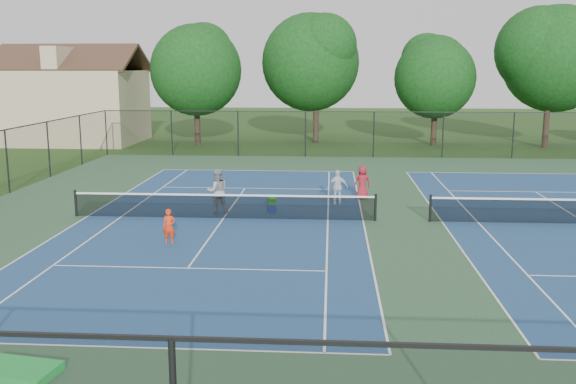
# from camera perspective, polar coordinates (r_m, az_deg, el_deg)

# --- Properties ---
(ground) EXTENTS (140.00, 140.00, 0.00)m
(ground) POSITION_cam_1_polar(r_m,az_deg,el_deg) (25.25, 10.13, -2.59)
(ground) COLOR #234716
(ground) RESTS_ON ground
(court_pad) EXTENTS (36.00, 36.00, 0.01)m
(court_pad) POSITION_cam_1_polar(r_m,az_deg,el_deg) (25.25, 10.13, -2.58)
(court_pad) COLOR #294A2C
(court_pad) RESTS_ON ground
(tennis_court_left) EXTENTS (12.00, 23.83, 1.07)m
(tennis_court_left) POSITION_cam_1_polar(r_m,az_deg,el_deg) (25.42, -5.76, -2.15)
(tennis_court_left) COLOR navy
(tennis_court_left) RESTS_ON ground
(perimeter_fence) EXTENTS (36.08, 36.08, 3.02)m
(perimeter_fence) POSITION_cam_1_polar(r_m,az_deg,el_deg) (24.93, 10.25, 0.99)
(perimeter_fence) COLOR black
(perimeter_fence) RESTS_ON ground
(tree_back_a) EXTENTS (6.80, 6.80, 9.15)m
(tree_back_a) POSITION_cam_1_polar(r_m,az_deg,el_deg) (49.46, -8.20, 11.13)
(tree_back_a) COLOR #2D2116
(tree_back_a) RESTS_ON ground
(tree_back_b) EXTENTS (7.60, 7.60, 10.03)m
(tree_back_b) POSITION_cam_1_polar(r_m,az_deg,el_deg) (50.42, 2.54, 11.86)
(tree_back_b) COLOR #2D2116
(tree_back_b) RESTS_ON ground
(tree_back_c) EXTENTS (6.00, 6.00, 8.40)m
(tree_back_c) POSITION_cam_1_polar(r_m,az_deg,el_deg) (50.01, 13.04, 10.32)
(tree_back_c) COLOR #2D2116
(tree_back_c) RESTS_ON ground
(tree_back_d) EXTENTS (7.80, 7.80, 10.37)m
(tree_back_d) POSITION_cam_1_polar(r_m,az_deg,el_deg) (50.92, 22.39, 11.31)
(tree_back_d) COLOR #2D2116
(tree_back_d) RESTS_ON ground
(clapboard_house) EXTENTS (10.80, 8.10, 7.65)m
(clapboard_house) POSITION_cam_1_polar(r_m,az_deg,el_deg) (53.44, -18.53, 7.50)
(clapboard_house) COLOR tan
(clapboard_house) RESTS_ON ground
(child_player) EXTENTS (0.44, 0.29, 1.19)m
(child_player) POSITION_cam_1_polar(r_m,az_deg,el_deg) (22.02, -10.53, -3.03)
(child_player) COLOR #F93710
(child_player) RESTS_ON ground
(instructor) EXTENTS (1.06, 0.93, 1.83)m
(instructor) POSITION_cam_1_polar(r_m,az_deg,el_deg) (26.24, -6.29, 0.08)
(instructor) COLOR #9B9B9E
(instructor) RESTS_ON ground
(bystander_a) EXTENTS (0.89, 0.39, 1.50)m
(bystander_a) POSITION_cam_1_polar(r_m,az_deg,el_deg) (27.91, 4.45, 0.43)
(bystander_a) COLOR white
(bystander_a) RESTS_ON ground
(bystander_c) EXTENTS (0.84, 0.66, 1.53)m
(bystander_c) POSITION_cam_1_polar(r_m,az_deg,el_deg) (29.10, 6.62, 0.85)
(bystander_c) COLOR maroon
(bystander_c) RESTS_ON ground
(ball_crate) EXTENTS (0.40, 0.35, 0.33)m
(ball_crate) POSITION_cam_1_polar(r_m,az_deg,el_deg) (26.41, -1.46, -1.45)
(ball_crate) COLOR #162F98
(ball_crate) RESTS_ON ground
(ball_hopper) EXTENTS (0.39, 0.34, 0.39)m
(ball_hopper) POSITION_cam_1_polar(r_m,az_deg,el_deg) (26.33, -1.46, -0.69)
(ball_hopper) COLOR #21991B
(ball_hopper) RESTS_ON ball_crate
(green_tarp) EXTENTS (1.64, 1.14, 0.18)m
(green_tarp) POSITION_cam_1_polar(r_m,az_deg,el_deg) (13.92, -22.95, -14.44)
(green_tarp) COLOR green
(green_tarp) RESTS_ON ground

